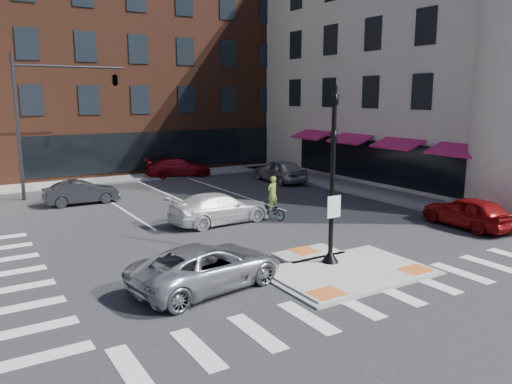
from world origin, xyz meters
TOP-DOWN VIEW (x-y plane):
  - ground at (0.00, 0.00)m, footprint 120.00×120.00m
  - refuge_island at (0.00, -0.26)m, footprint 5.40×4.65m
  - sidewalk_e at (10.80, 10.00)m, footprint 3.00×24.00m
  - sidewalk_n at (3.00, 22.00)m, footprint 26.00×3.00m
  - building_n at (3.00, 31.99)m, footprint 24.40×18.40m
  - building_e at (21.54, 11.50)m, footprint 21.90×23.90m
  - building_far_left at (-4.00, 52.00)m, footprint 10.00×12.00m
  - building_far_right at (9.00, 54.00)m, footprint 12.00×12.00m
  - signal_pole at (0.00, 0.40)m, footprint 0.60×0.60m
  - mast_arm_signal at (-3.47, 18.00)m, footprint 6.10×2.24m
  - silver_suv at (-4.50, 0.79)m, footprint 5.18×3.04m
  - red_sedan at (8.50, 1.09)m, footprint 1.90×4.26m
  - white_pickup at (-0.51, 7.63)m, footprint 4.89×2.19m
  - bg_car_dark at (-4.95, 15.24)m, footprint 3.89×1.39m
  - bg_car_silver at (8.15, 15.38)m, footprint 1.94×4.63m
  - bg_car_red at (3.21, 21.15)m, footprint 4.95×2.60m
  - cyclist at (1.98, 7.00)m, footprint 0.87×1.68m

SIDE VIEW (x-z plane):
  - ground at x=0.00m, z-range 0.00..0.00m
  - refuge_island at x=0.00m, z-range -0.01..0.11m
  - sidewalk_e at x=10.80m, z-range 0.00..0.15m
  - sidewalk_n at x=3.00m, z-range 0.00..0.15m
  - bg_car_dark at x=-4.95m, z-range 0.00..1.28m
  - silver_suv at x=-4.50m, z-range 0.00..1.35m
  - bg_car_red at x=3.21m, z-range 0.00..1.37m
  - cyclist at x=1.98m, z-range -0.34..1.72m
  - white_pickup at x=-0.51m, z-range 0.00..1.39m
  - red_sedan at x=8.50m, z-range 0.00..1.42m
  - bg_car_silver at x=8.15m, z-range 0.00..1.56m
  - signal_pole at x=0.00m, z-range -0.63..5.35m
  - building_far_left at x=-4.00m, z-range 0.00..10.00m
  - building_far_right at x=9.00m, z-range 0.00..12.00m
  - mast_arm_signal at x=-3.47m, z-range 2.21..10.21m
  - building_n at x=3.00m, z-range 0.05..15.55m
  - building_e at x=21.54m, z-range -0.81..16.89m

